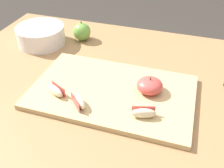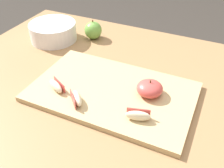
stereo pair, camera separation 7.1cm
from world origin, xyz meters
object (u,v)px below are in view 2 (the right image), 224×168
Objects in this scene: whole_apple_granny_green at (93,30)px; ceramic_fruit_bowl at (53,31)px; cutting_board at (112,92)px; apple_wedge_back at (77,98)px; apple_wedge_middle at (56,86)px; apple_wedge_left at (138,115)px; apple_half_skin_up at (150,88)px.

whole_apple_granny_green is 0.43× the size of ceramic_fruit_bowl.
cutting_board is 0.11m from apple_wedge_back.
apple_wedge_middle is at bearing -53.44° from ceramic_fruit_bowl.
cutting_board is 0.14m from apple_wedge_left.
whole_apple_granny_green is at bearing 140.78° from apple_half_skin_up.
cutting_board is 7.12× the size of apple_wedge_middle.
apple_wedge_left is 0.86× the size of whole_apple_granny_green.
ceramic_fruit_bowl reaches higher than apple_half_skin_up.
cutting_board is at bearing -53.09° from whole_apple_granny_green.
ceramic_fruit_bowl is at bearing 126.56° from apple_wedge_middle.
apple_wedge_back is at bearing -14.98° from apple_wedge_middle.
apple_wedge_left is 1.10× the size of apple_wedge_back.
whole_apple_granny_green reaches higher than apple_half_skin_up.
ceramic_fruit_bowl reaches higher than apple_wedge_back.
whole_apple_granny_green is at bearing 112.00° from apple_wedge_back.
apple_wedge_back is at bearing -68.00° from whole_apple_granny_green.
cutting_board is at bearing -31.04° from ceramic_fruit_bowl.
ceramic_fruit_bowl reaches higher than cutting_board.
apple_wedge_left is 0.17m from apple_wedge_back.
apple_wedge_left is 0.37× the size of ceramic_fruit_bowl.
apple_wedge_back is 0.78× the size of whole_apple_granny_green.
cutting_board is 0.40m from ceramic_fruit_bowl.
apple_half_skin_up is at bearing 93.31° from apple_wedge_left.
ceramic_fruit_bowl is at bearing 147.55° from apple_wedge_left.
apple_half_skin_up reaches higher than apple_wedge_left.
apple_wedge_left is at bearing -86.69° from apple_half_skin_up.
apple_wedge_left is at bearing -48.57° from whole_apple_granny_green.
whole_apple_granny_green is at bearing 28.67° from ceramic_fruit_bowl.
apple_wedge_left reaches higher than cutting_board.
apple_wedge_back is (-0.17, -0.01, 0.00)m from apple_wedge_left.
ceramic_fruit_bowl is (-0.13, -0.07, 0.00)m from whole_apple_granny_green.
apple_wedge_middle is (-0.14, -0.07, 0.02)m from cutting_board.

